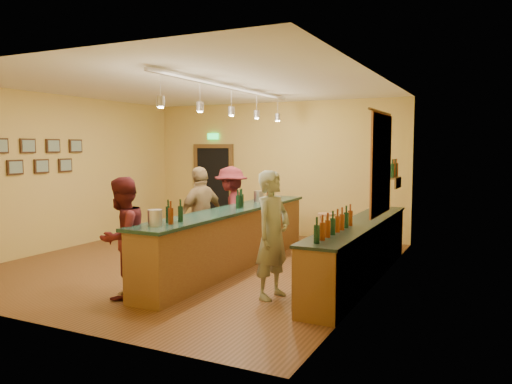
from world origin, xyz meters
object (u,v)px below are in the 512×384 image
at_px(bartender, 273,235).
at_px(bar_stool, 327,220).
at_px(customer_a, 122,238).
at_px(customer_b, 201,217).
at_px(tasting_bar, 232,234).
at_px(back_counter, 360,250).
at_px(customer_c, 231,211).

distance_m(bartender, bar_stool, 3.51).
distance_m(customer_a, customer_b, 2.07).
distance_m(tasting_bar, bartender, 1.89).
relative_size(back_counter, customer_c, 2.60).
distance_m(back_counter, tasting_bar, 2.25).
bearing_deg(customer_a, tasting_bar, 161.92).
relative_size(bartender, bar_stool, 2.36).
xyz_separation_m(back_counter, customer_b, (-2.78, -0.31, 0.41)).
height_order(tasting_bar, customer_a, customer_a).
height_order(customer_a, customer_b, customer_b).
xyz_separation_m(tasting_bar, customer_c, (-0.55, 0.97, 0.27)).
bearing_deg(back_counter, tasting_bar, -175.37).
xyz_separation_m(tasting_bar, bar_stool, (1.03, 2.20, 0.02)).
bearing_deg(bartender, tasting_bar, 57.76).
bearing_deg(bar_stool, back_counter, -59.11).
height_order(customer_a, customer_c, customer_c).
bearing_deg(customer_c, customer_a, -19.82).
relative_size(back_counter, tasting_bar, 0.89).
bearing_deg(tasting_bar, customer_c, 119.36).
bearing_deg(back_counter, bartender, -120.98).
distance_m(tasting_bar, bar_stool, 2.43).
distance_m(back_counter, bar_stool, 2.36).
bearing_deg(bar_stool, bartender, -84.55).
xyz_separation_m(customer_a, customer_b, (0.00, 2.07, 0.04)).
relative_size(tasting_bar, bar_stool, 6.66).
bearing_deg(bartender, customer_c, 51.27).
height_order(customer_c, bar_stool, customer_c).
height_order(tasting_bar, customer_b, customer_b).
distance_m(bartender, customer_a, 2.12).
relative_size(customer_b, bar_stool, 2.33).
bearing_deg(bartender, back_counter, -19.93).
bearing_deg(bar_stool, customer_a, -109.69).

